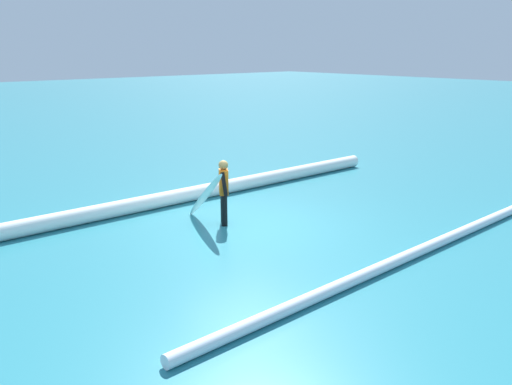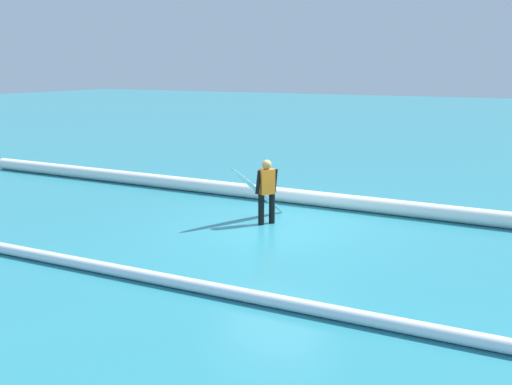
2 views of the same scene
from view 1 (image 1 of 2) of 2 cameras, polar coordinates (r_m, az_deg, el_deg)
The scene contains 5 objects.
ground_plane at distance 13.13m, azimuth -1.14°, elevation -3.12°, with size 121.13×121.13×0.00m, color teal.
surfer at distance 12.89m, azimuth -3.27°, elevation 0.38°, with size 0.36×0.55×1.49m.
surfboard at distance 12.90m, azimuth -5.15°, elevation -0.30°, with size 0.65×1.88×1.42m.
wave_crest_foreground at distance 13.79m, azimuth -15.66°, elevation -1.98°, with size 0.38×0.38×18.87m, color white.
wave_crest_midground at distance 12.78m, azimuth 19.54°, elevation -3.98°, with size 0.21×0.21×14.81m, color white.
Camera 1 is at (8.02, 9.61, 3.95)m, focal length 39.77 mm.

